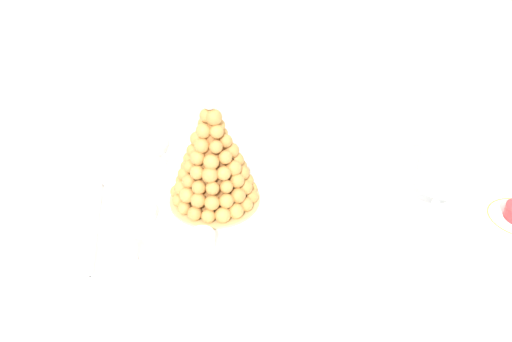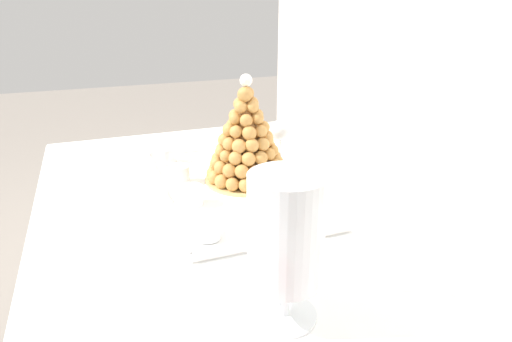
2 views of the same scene
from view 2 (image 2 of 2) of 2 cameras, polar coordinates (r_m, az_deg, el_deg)
buffet_table at (r=1.17m, az=-2.90°, el=-10.50°), size 1.60×0.96×0.76m
serving_tray at (r=1.27m, az=-3.34°, el=-2.08°), size 0.68×0.39×0.02m
croquembouche at (r=1.27m, az=-1.25°, el=3.91°), size 0.25×0.25×0.31m
dessert_cup_left at (r=1.47m, az=-11.33°, el=1.95°), size 0.06×0.06×0.05m
dessert_cup_mid_left at (r=1.31m, az=-9.83°, el=-0.48°), size 0.06×0.06×0.05m
dessert_cup_centre at (r=1.16m, az=-8.24°, el=-3.21°), size 0.06×0.06×0.05m
dessert_cup_mid_right at (r=1.01m, az=-6.26°, el=-7.19°), size 0.06×0.06×0.06m
creme_brulee_ramekin at (r=1.48m, az=-5.15°, el=2.02°), size 0.10×0.10×0.02m
macaron_goblet at (r=0.72m, az=3.87°, el=-7.98°), size 0.13×0.13×0.27m
wine_glass at (r=1.46m, az=3.18°, el=5.08°), size 0.07×0.07×0.14m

